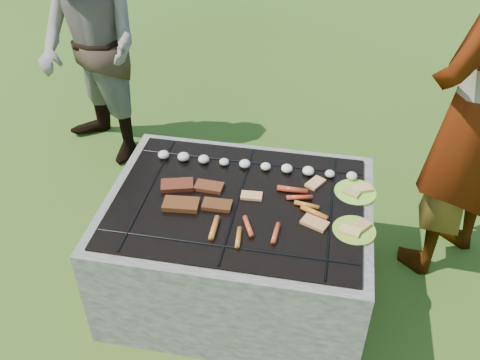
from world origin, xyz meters
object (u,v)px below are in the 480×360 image
object	(u,v)px
fire_pit	(238,248)
cook	(479,111)
bystander	(90,50)
plate_far	(356,192)
plate_near	(354,230)

from	to	relation	value
fire_pit	cook	size ratio (longest dim) A/B	0.67
fire_pit	bystander	size ratio (longest dim) A/B	0.80
plate_far	cook	bearing A→B (deg)	27.33
cook	bystander	distance (m)	2.39
bystander	cook	bearing A→B (deg)	18.14
plate_near	bystander	size ratio (longest dim) A/B	0.15
fire_pit	plate_far	size ratio (longest dim) A/B	5.78
fire_pit	cook	world-z (taller)	cook
plate_far	plate_near	distance (m)	0.28
fire_pit	plate_far	distance (m)	0.67
plate_far	bystander	bearing A→B (deg)	152.45
fire_pit	plate_far	xyz separation A→B (m)	(0.56, 0.17, 0.33)
fire_pit	cook	bearing A→B (deg)	22.35
fire_pit	bystander	distance (m)	1.71
plate_near	bystander	bearing A→B (deg)	145.73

